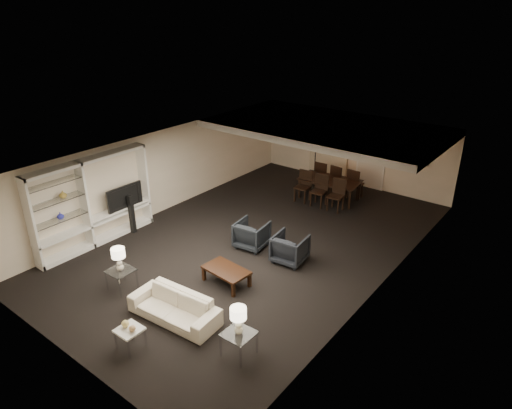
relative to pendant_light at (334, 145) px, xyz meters
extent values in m
plane|color=black|center=(-0.30, -3.50, -1.92)|extent=(11.00, 11.00, 0.00)
cube|color=silver|center=(-0.30, -3.50, 0.58)|extent=(7.00, 11.00, 0.02)
cube|color=beige|center=(-0.30, 2.00, -0.67)|extent=(7.00, 0.02, 2.50)
cube|color=beige|center=(-0.30, -9.00, -0.67)|extent=(7.00, 0.02, 2.50)
cube|color=beige|center=(-3.80, -3.50, -0.67)|extent=(0.02, 11.00, 2.50)
cube|color=beige|center=(3.20, -3.50, -0.67)|extent=(0.02, 11.00, 2.50)
cube|color=silver|center=(-0.30, 0.00, 0.48)|extent=(7.00, 4.00, 0.20)
cube|color=beige|center=(-1.20, 1.92, -0.72)|extent=(1.50, 0.12, 2.40)
cube|color=silver|center=(0.40, 1.97, -0.87)|extent=(0.90, 0.05, 2.10)
cube|color=#142D38|center=(1.80, 1.96, -0.37)|extent=(0.95, 0.04, 0.65)
cylinder|color=#D8591E|center=(0.00, 0.00, 0.00)|extent=(0.52, 0.52, 0.24)
imported|color=beige|center=(0.37, -7.07, -1.64)|extent=(1.99, 0.91, 0.56)
imported|color=black|center=(-0.23, -3.77, -1.56)|extent=(0.86, 0.88, 0.72)
imported|color=black|center=(0.97, -3.77, -1.56)|extent=(0.85, 0.87, 0.72)
sphere|color=#E6D17A|center=(0.27, -8.17, -1.41)|extent=(0.14, 0.14, 0.14)
sphere|color=tan|center=(0.47, -8.17, -1.42)|extent=(0.12, 0.12, 0.12)
imported|color=black|center=(-3.58, -5.23, -0.85)|extent=(1.10, 0.14, 0.64)
imported|color=#262BA8|center=(-3.61, -7.03, -0.77)|extent=(0.17, 0.17, 0.17)
imported|color=#A98B38|center=(-3.61, -6.87, -0.27)|extent=(0.18, 0.18, 0.19)
cube|color=black|center=(-3.36, -5.15, -1.36)|extent=(0.13, 0.13, 1.11)
imported|color=black|center=(-0.19, 0.22, -1.58)|extent=(2.01, 1.27, 0.67)
camera|label=1|loc=(6.30, -12.02, 4.05)|focal=32.00mm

